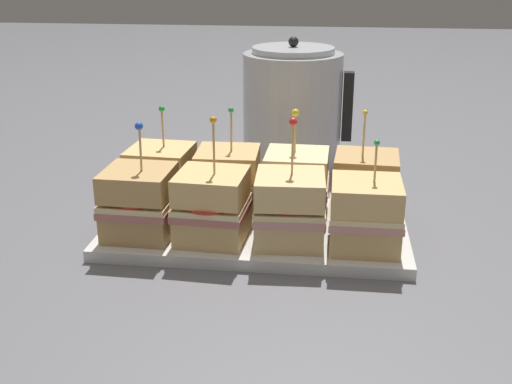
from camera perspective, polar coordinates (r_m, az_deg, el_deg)
The scene contains 11 objects.
ground_plane at distance 1.00m, azimuth -0.00°, elevation -3.84°, with size 6.00×6.00×0.00m, color slate.
serving_platter at distance 1.00m, azimuth -0.00°, elevation -3.37°, with size 0.46×0.25×0.02m.
sandwich_front_far_left at distance 0.96m, azimuth -10.31°, elevation -0.92°, with size 0.10×0.10×0.17m.
sandwich_front_center_left at distance 0.93m, azimuth -3.93°, elevation -1.27°, with size 0.11×0.11×0.19m.
sandwich_front_center_right at distance 0.92m, azimuth 3.03°, elevation -1.50°, with size 0.11×0.11×0.18m.
sandwich_front_far_right at distance 0.92m, azimuth 9.69°, elevation -1.98°, with size 0.10×0.10×0.16m.
sandwich_back_far_left at distance 1.06m, azimuth -8.41°, elevation 1.27°, with size 0.11×0.11×0.17m.
sandwich_back_center_left at distance 1.03m, azimuth -2.50°, elevation 0.99°, with size 0.11×0.11×0.17m.
sandwich_back_center_right at distance 1.02m, azimuth 3.62°, elevation 0.75°, with size 0.10×0.10×0.17m.
sandwich_back_far_right at distance 1.02m, azimuth 9.69°, elevation 0.52°, with size 0.11×0.11×0.17m.
kettle_steel at distance 1.30m, azimuth 3.27°, elevation 7.42°, with size 0.22×0.20×0.26m.
Camera 1 is at (0.11, -0.91, 0.41)m, focal length 45.00 mm.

